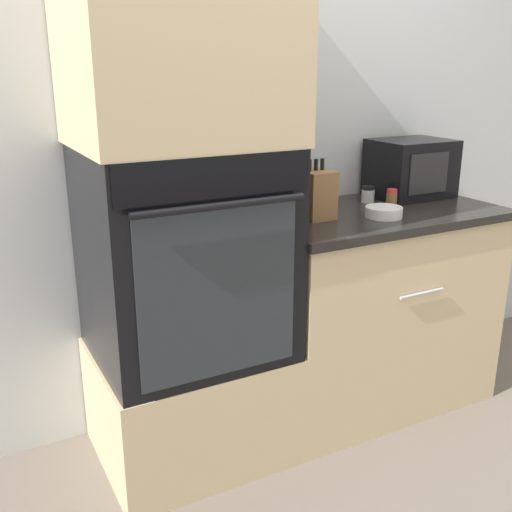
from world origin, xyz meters
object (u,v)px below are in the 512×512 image
knife_block (315,194)px  condiment_jar_far (313,196)px  condiment_jar_near (368,194)px  bowl (384,212)px  wall_oven (185,253)px  microwave (411,168)px  condiment_jar_mid (391,200)px

knife_block → condiment_jar_far: size_ratio=3.82×
condiment_jar_near → bowl: bearing=-115.1°
wall_oven → bowl: size_ratio=5.20×
condiment_jar_near → condiment_jar_far: (-0.23, 0.10, -0.01)m
wall_oven → condiment_jar_far: wall_oven is taller
wall_oven → condiment_jar_far: (0.71, 0.24, 0.09)m
condiment_jar_near → condiment_jar_far: size_ratio=1.17×
microwave → condiment_jar_mid: bearing=-145.7°
microwave → condiment_jar_near: size_ratio=4.87×
bowl → condiment_jar_mid: (0.11, 0.09, 0.02)m
wall_oven → condiment_jar_far: 0.76m
condiment_jar_near → condiment_jar_far: condiment_jar_near is taller
microwave → bowl: 0.46m
wall_oven → condiment_jar_mid: wall_oven is taller
wall_oven → bowl: 0.83m
bowl → condiment_jar_far: (-0.11, 0.36, 0.01)m
microwave → condiment_jar_far: bearing=168.2°
bowl → condiment_jar_far: 0.37m
wall_oven → knife_block: 0.59m
bowl → microwave: bearing=35.5°
bowl → condiment_jar_mid: condiment_jar_mid is taller
knife_block → condiment_jar_near: size_ratio=3.27×
microwave → condiment_jar_near: 0.26m
wall_oven → microwave: size_ratio=2.21×
wall_oven → condiment_jar_far: bearing=18.8°
knife_block → bowl: (0.25, -0.13, -0.08)m
condiment_jar_far → wall_oven: bearing=-161.2°
microwave → condiment_jar_far: size_ratio=5.70×
bowl → condiment_jar_near: (0.12, 0.25, 0.01)m
wall_oven → bowl: bearing=-7.9°
wall_oven → bowl: (0.82, -0.11, 0.08)m
wall_oven → condiment_jar_far: size_ratio=12.60×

